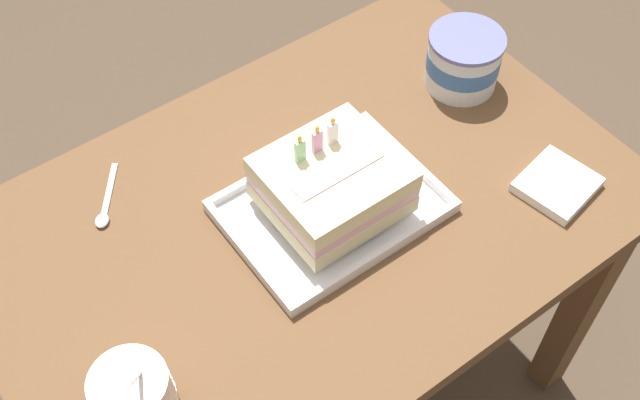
% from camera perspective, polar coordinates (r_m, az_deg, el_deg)
% --- Properties ---
extents(ground_plane, '(8.00, 8.00, 0.00)m').
position_cam_1_polar(ground_plane, '(1.95, -0.59, -13.66)').
color(ground_plane, '#4C3D2D').
extents(dining_table, '(1.08, 0.71, 0.73)m').
position_cam_1_polar(dining_table, '(1.41, -0.79, -3.59)').
color(dining_table, brown).
rests_on(dining_table, ground_plane).
extents(foil_tray, '(0.34, 0.25, 0.02)m').
position_cam_1_polar(foil_tray, '(1.31, 0.84, -0.57)').
color(foil_tray, silver).
rests_on(foil_tray, dining_table).
extents(birthday_cake, '(0.21, 0.19, 0.15)m').
position_cam_1_polar(birthday_cake, '(1.26, 0.87, 1.14)').
color(birthday_cake, beige).
rests_on(birthday_cake, foil_tray).
extents(bowl_stack, '(0.11, 0.11, 0.14)m').
position_cam_1_polar(bowl_stack, '(1.13, -13.27, -13.51)').
color(bowl_stack, silver).
rests_on(bowl_stack, dining_table).
extents(ice_cream_tub, '(0.14, 0.14, 0.11)m').
position_cam_1_polar(ice_cream_tub, '(1.50, 10.27, 9.86)').
color(ice_cream_tub, white).
rests_on(ice_cream_tub, dining_table).
extents(serving_spoon_near_tray, '(0.10, 0.12, 0.01)m').
position_cam_1_polar(serving_spoon_near_tray, '(1.36, -15.23, -0.75)').
color(serving_spoon_near_tray, silver).
rests_on(serving_spoon_near_tray, dining_table).
extents(napkin_pile, '(0.14, 0.13, 0.02)m').
position_cam_1_polar(napkin_pile, '(1.40, 16.66, 1.07)').
color(napkin_pile, white).
rests_on(napkin_pile, dining_table).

